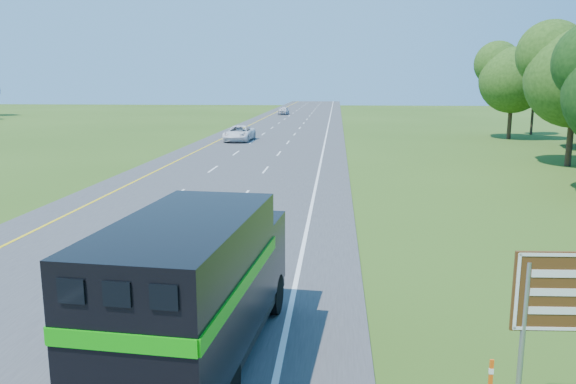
{
  "coord_description": "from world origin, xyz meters",
  "views": [
    {
      "loc": [
        6.64,
        0.21,
        5.95
      ],
      "look_at": [
        4.66,
        23.23,
        1.42
      ],
      "focal_mm": 35.0,
      "sensor_mm": 36.0,
      "label": 1
    }
  ],
  "objects_px": {
    "horse_truck": "(197,287)",
    "exit_sign": "(573,299)",
    "far_car": "(284,111)",
    "white_suv": "(239,133)"
  },
  "relations": [
    {
      "from": "far_car",
      "to": "exit_sign",
      "type": "xyz_separation_m",
      "value": [
        14.02,
        -95.15,
        1.47
      ]
    },
    {
      "from": "horse_truck",
      "to": "exit_sign",
      "type": "distance_m",
      "value": 7.04
    },
    {
      "from": "horse_truck",
      "to": "exit_sign",
      "type": "xyz_separation_m",
      "value": [
        6.95,
        -1.06,
        0.4
      ]
    },
    {
      "from": "horse_truck",
      "to": "white_suv",
      "type": "height_order",
      "value": "horse_truck"
    },
    {
      "from": "far_car",
      "to": "exit_sign",
      "type": "distance_m",
      "value": 96.19
    },
    {
      "from": "horse_truck",
      "to": "far_car",
      "type": "xyz_separation_m",
      "value": [
        -7.07,
        94.09,
        -1.07
      ]
    },
    {
      "from": "exit_sign",
      "to": "far_car",
      "type": "bearing_deg",
      "value": 95.38
    },
    {
      "from": "far_car",
      "to": "exit_sign",
      "type": "bearing_deg",
      "value": -77.78
    },
    {
      "from": "exit_sign",
      "to": "horse_truck",
      "type": "bearing_deg",
      "value": 168.31
    },
    {
      "from": "horse_truck",
      "to": "exit_sign",
      "type": "height_order",
      "value": "exit_sign"
    }
  ]
}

